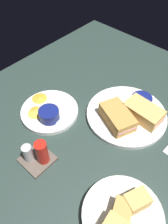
{
  "coord_description": "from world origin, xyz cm",
  "views": [
    {
      "loc": [
        -24.3,
        41.17,
        61.11
      ],
      "look_at": [
        9.86,
        3.6,
        3.0
      ],
      "focal_mm": 35.31,
      "sensor_mm": 36.0,
      "label": 1
    }
  ],
  "objects_px": {
    "spoon_by_gravy_ramekin": "(54,118)",
    "condiment_caddy": "(37,155)",
    "sandwich_half_far": "(143,112)",
    "plate_chips_companion": "(50,111)",
    "sandwich_half_near": "(117,117)",
    "ramekin_dark_sauce": "(141,101)",
    "bread_basket_rear": "(123,216)",
    "ramekin_light_gravy": "(49,114)",
    "spoon_by_dark_ramekin": "(132,114)",
    "plate_sandwich_main": "(126,115)"
  },
  "relations": [
    {
      "from": "plate_sandwich_main",
      "to": "bread_basket_rear",
      "type": "bearing_deg",
      "value": 123.3
    },
    {
      "from": "plate_sandwich_main",
      "to": "sandwich_half_near",
      "type": "height_order",
      "value": "sandwich_half_near"
    },
    {
      "from": "sandwich_half_near",
      "to": "condiment_caddy",
      "type": "bearing_deg",
      "value": 71.81
    },
    {
      "from": "plate_sandwich_main",
      "to": "ramekin_light_gravy",
      "type": "xyz_separation_m",
      "value": [
        0.19,
        0.2,
        0.03
      ]
    },
    {
      "from": "condiment_caddy",
      "to": "bread_basket_rear",
      "type": "bearing_deg",
      "value": -172.97
    },
    {
      "from": "bread_basket_rear",
      "to": "spoon_by_dark_ramekin",
      "type": "bearing_deg",
      "value": -59.8
    },
    {
      "from": "ramekin_dark_sauce",
      "to": "plate_chips_companion",
      "type": "relative_size",
      "value": 0.35
    },
    {
      "from": "spoon_by_dark_ramekin",
      "to": "bread_basket_rear",
      "type": "xyz_separation_m",
      "value": [
        -0.17,
        0.3,
        0.0
      ]
    },
    {
      "from": "spoon_by_gravy_ramekin",
      "to": "plate_chips_companion",
      "type": "bearing_deg",
      "value": -19.46
    },
    {
      "from": "sandwich_half_far",
      "to": "plate_chips_companion",
      "type": "bearing_deg",
      "value": 36.67
    },
    {
      "from": "ramekin_light_gravy",
      "to": "condiment_caddy",
      "type": "height_order",
      "value": "condiment_caddy"
    },
    {
      "from": "ramekin_dark_sauce",
      "to": "condiment_caddy",
      "type": "height_order",
      "value": "condiment_caddy"
    },
    {
      "from": "spoon_by_dark_ramekin",
      "to": "spoon_by_gravy_ramekin",
      "type": "bearing_deg",
      "value": 45.38
    },
    {
      "from": "condiment_caddy",
      "to": "spoon_by_dark_ramekin",
      "type": "bearing_deg",
      "value": -108.79
    },
    {
      "from": "plate_sandwich_main",
      "to": "sandwich_half_far",
      "type": "distance_m",
      "value": 0.06
    },
    {
      "from": "sandwich_half_near",
      "to": "spoon_by_dark_ramekin",
      "type": "xyz_separation_m",
      "value": [
        -0.02,
        -0.06,
        -0.02
      ]
    },
    {
      "from": "plate_chips_companion",
      "to": "plate_sandwich_main",
      "type": "bearing_deg",
      "value": -141.12
    },
    {
      "from": "sandwich_half_far",
      "to": "ramekin_dark_sauce",
      "type": "xyz_separation_m",
      "value": [
        0.03,
        -0.04,
        -0.0
      ]
    },
    {
      "from": "ramekin_dark_sauce",
      "to": "bread_basket_rear",
      "type": "distance_m",
      "value": 0.4
    },
    {
      "from": "sandwich_half_far",
      "to": "spoon_by_dark_ramekin",
      "type": "xyz_separation_m",
      "value": [
        0.03,
        0.02,
        -0.02
      ]
    },
    {
      "from": "plate_sandwich_main",
      "to": "plate_chips_companion",
      "type": "bearing_deg",
      "value": 38.88
    },
    {
      "from": "spoon_by_gravy_ramekin",
      "to": "spoon_by_dark_ramekin",
      "type": "bearing_deg",
      "value": -134.62
    },
    {
      "from": "plate_chips_companion",
      "to": "spoon_by_dark_ramekin",
      "type": "bearing_deg",
      "value": -142.62
    },
    {
      "from": "plate_sandwich_main",
      "to": "bread_basket_rear",
      "type": "distance_m",
      "value": 0.35
    },
    {
      "from": "plate_chips_companion",
      "to": "condiment_caddy",
      "type": "height_order",
      "value": "condiment_caddy"
    },
    {
      "from": "sandwich_half_far",
      "to": "plate_chips_companion",
      "type": "relative_size",
      "value": 0.65
    },
    {
      "from": "sandwich_half_near",
      "to": "spoon_by_gravy_ramekin",
      "type": "height_order",
      "value": "sandwich_half_near"
    },
    {
      "from": "bread_basket_rear",
      "to": "spoon_by_gravy_ramekin",
      "type": "bearing_deg",
      "value": -15.77
    },
    {
      "from": "condiment_caddy",
      "to": "ramekin_light_gravy",
      "type": "bearing_deg",
      "value": -54.69
    },
    {
      "from": "bread_basket_rear",
      "to": "ramekin_dark_sauce",
      "type": "bearing_deg",
      "value": -63.5
    },
    {
      "from": "ramekin_light_gravy",
      "to": "ramekin_dark_sauce",
      "type": "bearing_deg",
      "value": -127.34
    },
    {
      "from": "spoon_by_gravy_ramekin",
      "to": "condiment_caddy",
      "type": "xyz_separation_m",
      "value": [
        -0.08,
        0.14,
        0.01
      ]
    },
    {
      "from": "sandwich_half_far",
      "to": "bread_basket_rear",
      "type": "xyz_separation_m",
      "value": [
        -0.14,
        0.32,
        -0.02
      ]
    },
    {
      "from": "sandwich_half_near",
      "to": "bread_basket_rear",
      "type": "bearing_deg",
      "value": 129.48
    },
    {
      "from": "plate_sandwich_main",
      "to": "ramekin_light_gravy",
      "type": "distance_m",
      "value": 0.27
    },
    {
      "from": "plate_chips_companion",
      "to": "spoon_by_gravy_ramekin",
      "type": "height_order",
      "value": "spoon_by_gravy_ramekin"
    },
    {
      "from": "plate_sandwich_main",
      "to": "condiment_caddy",
      "type": "distance_m",
      "value": 0.34
    },
    {
      "from": "plate_chips_companion",
      "to": "sandwich_half_far",
      "type": "bearing_deg",
      "value": -143.33
    },
    {
      "from": "sandwich_half_near",
      "to": "ramekin_light_gravy",
      "type": "bearing_deg",
      "value": 39.0
    },
    {
      "from": "sandwich_half_near",
      "to": "condiment_caddy",
      "type": "xyz_separation_m",
      "value": [
        0.09,
        0.27,
        -0.01
      ]
    },
    {
      "from": "spoon_by_dark_ramekin",
      "to": "ramekin_dark_sauce",
      "type": "bearing_deg",
      "value": -86.35
    },
    {
      "from": "spoon_by_dark_ramekin",
      "to": "ramekin_light_gravy",
      "type": "relative_size",
      "value": 1.4
    },
    {
      "from": "sandwich_half_near",
      "to": "plate_chips_companion",
      "type": "bearing_deg",
      "value": 29.62
    },
    {
      "from": "sandwich_half_near",
      "to": "plate_chips_companion",
      "type": "xyz_separation_m",
      "value": [
        0.21,
        0.12,
        -0.03
      ]
    },
    {
      "from": "sandwich_half_far",
      "to": "spoon_by_gravy_ramekin",
      "type": "distance_m",
      "value": 0.31
    },
    {
      "from": "plate_sandwich_main",
      "to": "spoon_by_dark_ramekin",
      "type": "xyz_separation_m",
      "value": [
        -0.02,
        -0.01,
        0.01
      ]
    },
    {
      "from": "plate_sandwich_main",
      "to": "ramekin_light_gravy",
      "type": "height_order",
      "value": "ramekin_light_gravy"
    },
    {
      "from": "sandwich_half_far",
      "to": "bread_basket_rear",
      "type": "bearing_deg",
      "value": 114.4
    },
    {
      "from": "ramekin_dark_sauce",
      "to": "ramekin_light_gravy",
      "type": "xyz_separation_m",
      "value": [
        0.2,
        0.26,
        -0.0
      ]
    },
    {
      "from": "sandwich_half_far",
      "to": "ramekin_light_gravy",
      "type": "distance_m",
      "value": 0.32
    }
  ]
}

